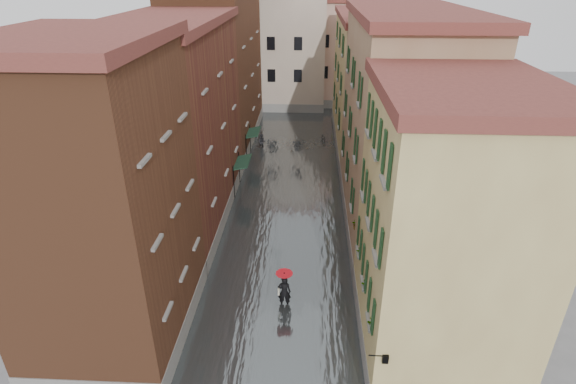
# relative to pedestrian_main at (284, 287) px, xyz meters

# --- Properties ---
(ground) EXTENTS (120.00, 120.00, 0.00)m
(ground) POSITION_rel_pedestrian_main_xyz_m (-0.39, -0.02, -1.20)
(ground) COLOR slate
(ground) RESTS_ON ground
(floodwater) EXTENTS (10.00, 60.00, 0.20)m
(floodwater) POSITION_rel_pedestrian_main_xyz_m (-0.39, 12.98, -1.10)
(floodwater) COLOR #464C4E
(floodwater) RESTS_ON ground
(building_left_near) EXTENTS (6.00, 8.00, 13.00)m
(building_left_near) POSITION_rel_pedestrian_main_xyz_m (-7.39, -2.02, 5.30)
(building_left_near) COLOR brown
(building_left_near) RESTS_ON ground
(building_left_mid) EXTENTS (6.00, 14.00, 12.50)m
(building_left_mid) POSITION_rel_pedestrian_main_xyz_m (-7.39, 8.98, 5.05)
(building_left_mid) COLOR brown
(building_left_mid) RESTS_ON ground
(building_left_far) EXTENTS (6.00, 16.00, 14.00)m
(building_left_far) POSITION_rel_pedestrian_main_xyz_m (-7.39, 23.98, 5.80)
(building_left_far) COLOR brown
(building_left_far) RESTS_ON ground
(building_right_near) EXTENTS (6.00, 8.00, 11.50)m
(building_right_near) POSITION_rel_pedestrian_main_xyz_m (6.61, -2.02, 4.55)
(building_right_near) COLOR tan
(building_right_near) RESTS_ON ground
(building_right_mid) EXTENTS (6.00, 14.00, 13.00)m
(building_right_mid) POSITION_rel_pedestrian_main_xyz_m (6.61, 8.98, 5.30)
(building_right_mid) COLOR #9C7D5E
(building_right_mid) RESTS_ON ground
(building_right_far) EXTENTS (6.00, 16.00, 11.50)m
(building_right_far) POSITION_rel_pedestrian_main_xyz_m (6.61, 23.98, 4.55)
(building_right_far) COLOR tan
(building_right_far) RESTS_ON ground
(building_end_cream) EXTENTS (12.00, 9.00, 13.00)m
(building_end_cream) POSITION_rel_pedestrian_main_xyz_m (-3.39, 37.98, 5.30)
(building_end_cream) COLOR beige
(building_end_cream) RESTS_ON ground
(building_end_pink) EXTENTS (10.00, 9.00, 12.00)m
(building_end_pink) POSITION_rel_pedestrian_main_xyz_m (5.61, 39.98, 4.80)
(building_end_pink) COLOR #CBA48F
(building_end_pink) RESTS_ON ground
(awning_near) EXTENTS (1.09, 2.73, 2.80)m
(awning_near) POSITION_rel_pedestrian_main_xyz_m (-3.88, 12.76, 1.26)
(awning_near) COLOR #163121
(awning_near) RESTS_ON ground
(awning_far) EXTENTS (1.09, 2.73, 2.80)m
(awning_far) POSITION_rel_pedestrian_main_xyz_m (-3.88, 19.47, 1.26)
(awning_far) COLOR #163121
(awning_far) RESTS_ON ground
(wall_lantern) EXTENTS (0.71, 0.22, 0.35)m
(wall_lantern) POSITION_rel_pedestrian_main_xyz_m (3.94, -6.02, 1.81)
(wall_lantern) COLOR black
(wall_lantern) RESTS_ON ground
(window_planters) EXTENTS (0.59, 8.33, 0.84)m
(window_planters) POSITION_rel_pedestrian_main_xyz_m (3.73, -0.89, 2.31)
(window_planters) COLOR #9A6032
(window_planters) RESTS_ON ground
(pedestrian_main) EXTENTS (0.87, 0.87, 2.06)m
(pedestrian_main) POSITION_rel_pedestrian_main_xyz_m (0.00, 0.00, 0.00)
(pedestrian_main) COLOR black
(pedestrian_main) RESTS_ON ground
(pedestrian_far) EXTENTS (0.77, 0.60, 1.56)m
(pedestrian_far) POSITION_rel_pedestrian_main_xyz_m (-3.37, 21.73, -0.42)
(pedestrian_far) COLOR black
(pedestrian_far) RESTS_ON ground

